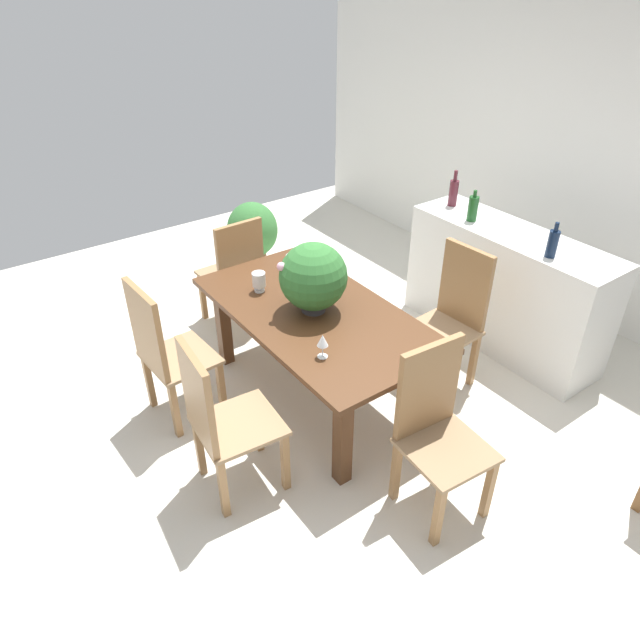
# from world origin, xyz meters

# --- Properties ---
(ground_plane) EXTENTS (7.04, 7.04, 0.00)m
(ground_plane) POSITION_xyz_m (0.00, 0.00, 0.00)
(ground_plane) COLOR silver
(back_wall) EXTENTS (6.40, 0.10, 2.60)m
(back_wall) POSITION_xyz_m (0.00, 2.60, 1.30)
(back_wall) COLOR white
(back_wall) RESTS_ON ground
(dining_table) EXTENTS (1.81, 0.97, 0.74)m
(dining_table) POSITION_xyz_m (0.00, -0.04, 0.63)
(dining_table) COLOR #4C2D19
(dining_table) RESTS_ON ground
(chair_foot_end) EXTENTS (0.49, 0.49, 1.06)m
(chair_foot_end) POSITION_xyz_m (1.16, -0.04, 0.58)
(chair_foot_end) COLOR olive
(chair_foot_end) RESTS_ON ground
(chair_near_left) EXTENTS (0.50, 0.46, 1.07)m
(chair_near_left) POSITION_xyz_m (-0.40, -0.99, 0.59)
(chair_near_left) COLOR olive
(chair_near_left) RESTS_ON ground
(chair_head_end) EXTENTS (0.47, 0.46, 1.01)m
(chair_head_end) POSITION_xyz_m (-1.16, -0.04, 0.56)
(chair_head_end) COLOR olive
(chair_head_end) RESTS_ON ground
(chair_near_right) EXTENTS (0.49, 0.51, 1.06)m
(chair_near_right) POSITION_xyz_m (0.40, -1.00, 0.58)
(chair_near_right) COLOR olive
(chair_near_right) RESTS_ON ground
(chair_far_right) EXTENTS (0.47, 0.47, 1.08)m
(chair_far_right) POSITION_xyz_m (0.40, 0.91, 0.59)
(chair_far_right) COLOR olive
(chair_far_right) RESTS_ON ground
(flower_centerpiece) EXTENTS (0.46, 0.46, 0.49)m
(flower_centerpiece) POSITION_xyz_m (-0.01, -0.05, 1.00)
(flower_centerpiece) COLOR #333338
(flower_centerpiece) RESTS_ON dining_table
(crystal_vase_left) EXTENTS (0.10, 0.10, 0.15)m
(crystal_vase_left) POSITION_xyz_m (-0.45, -0.21, 0.83)
(crystal_vase_left) COLOR silver
(crystal_vase_left) RESTS_ON dining_table
(crystal_vase_center_near) EXTENTS (0.12, 0.12, 0.17)m
(crystal_vase_center_near) POSITION_xyz_m (-0.50, 0.12, 0.84)
(crystal_vase_center_near) COLOR silver
(crystal_vase_center_near) RESTS_ON dining_table
(wine_glass) EXTENTS (0.07, 0.07, 0.16)m
(wine_glass) POSITION_xyz_m (0.45, -0.31, 0.85)
(wine_glass) COLOR silver
(wine_glass) RESTS_ON dining_table
(kitchen_counter) EXTENTS (1.71, 0.51, 0.98)m
(kitchen_counter) POSITION_xyz_m (0.29, 1.63, 0.49)
(kitchen_counter) COLOR silver
(kitchen_counter) RESTS_ON ground
(wine_bottle_tall) EXTENTS (0.08, 0.08, 0.25)m
(wine_bottle_tall) POSITION_xyz_m (-0.07, 1.54, 1.08)
(wine_bottle_tall) COLOR #194C1E
(wine_bottle_tall) RESTS_ON kitchen_counter
(wine_bottle_amber) EXTENTS (0.07, 0.07, 0.26)m
(wine_bottle_amber) POSITION_xyz_m (0.69, 1.50, 1.08)
(wine_bottle_amber) COLOR #0F1E38
(wine_bottle_amber) RESTS_ON kitchen_counter
(wine_bottle_green) EXTENTS (0.07, 0.07, 0.30)m
(wine_bottle_green) POSITION_xyz_m (-0.39, 1.65, 1.10)
(wine_bottle_green) COLOR #511E28
(wine_bottle_green) RESTS_ON kitchen_counter
(potted_plant_floor) EXTENTS (0.52, 0.52, 0.66)m
(potted_plant_floor) POSITION_xyz_m (-2.14, 0.68, 0.36)
(potted_plant_floor) COLOR brown
(potted_plant_floor) RESTS_ON ground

